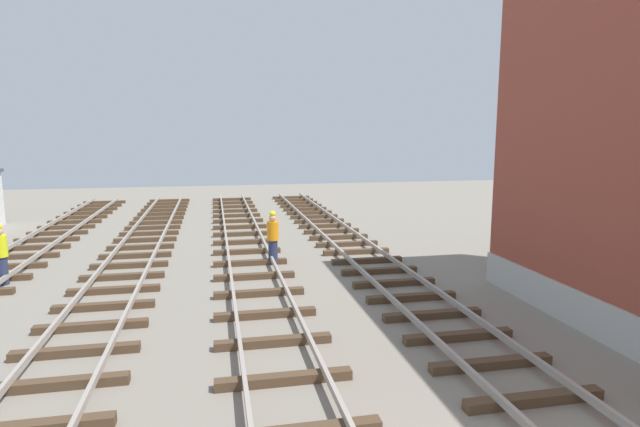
{
  "coord_description": "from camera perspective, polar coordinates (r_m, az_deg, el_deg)",
  "views": [
    {
      "loc": [
        -4.03,
        -4.43,
        4.51
      ],
      "look_at": [
        -0.7,
        11.81,
        1.91
      ],
      "focal_mm": 29.14,
      "sensor_mm": 36.0,
      "label": 1
    }
  ],
  "objects": [
    {
      "name": "track_worker_foreground",
      "position": [
        17.86,
        -5.2,
        -2.68
      ],
      "size": [
        0.4,
        0.4,
        1.87
      ],
      "color": "#262D4C",
      "rests_on": "ground"
    },
    {
      "name": "track_worker_distant",
      "position": [
        18.11,
        -31.66,
        -3.83
      ],
      "size": [
        0.4,
        0.4,
        1.87
      ],
      "color": "#262D4C",
      "rests_on": "ground"
    }
  ]
}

